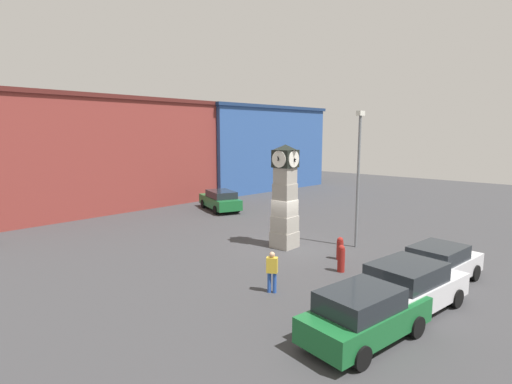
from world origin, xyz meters
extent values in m
plane|color=#38383A|center=(0.00, 0.00, 0.00)|extent=(72.86, 72.86, 0.00)
cube|color=#9B968C|center=(-0.08, 0.02, 0.41)|extent=(1.13, 1.13, 0.83)
cube|color=#9A958B|center=(-0.08, 0.02, 1.24)|extent=(1.06, 1.06, 0.83)
cube|color=#9B968C|center=(-0.08, 0.02, 2.06)|extent=(1.00, 1.00, 0.83)
cube|color=#9B968C|center=(-0.08, 0.02, 2.89)|extent=(0.94, 0.94, 0.83)
cube|color=#9E998F|center=(-0.08, 0.02, 3.71)|extent=(0.87, 0.87, 0.83)
cube|color=black|center=(-0.08, 0.02, 4.57)|extent=(1.01, 1.01, 0.88)
cylinder|color=white|center=(-0.08, 0.54, 4.57)|extent=(0.83, 0.04, 0.83)
cube|color=black|center=(-0.08, 0.57, 4.57)|extent=(0.06, 0.07, 0.19)
cube|color=black|center=(-0.08, 0.57, 4.57)|extent=(0.04, 0.31, 0.07)
cylinder|color=white|center=(-0.08, -0.51, 4.57)|extent=(0.83, 0.04, 0.83)
cube|color=black|center=(-0.08, -0.53, 4.57)|extent=(0.06, 0.19, 0.06)
cube|color=black|center=(-0.08, -0.53, 4.57)|extent=(0.04, 0.14, 0.31)
cylinder|color=white|center=(0.45, 0.02, 4.57)|extent=(0.04, 0.83, 0.83)
cube|color=black|center=(0.48, 0.02, 4.57)|extent=(0.19, 0.06, 0.11)
cube|color=black|center=(0.48, 0.02, 4.57)|extent=(0.27, 0.04, 0.22)
cylinder|color=white|center=(-0.60, 0.02, 4.57)|extent=(0.04, 0.83, 0.83)
cube|color=black|center=(-0.63, 0.02, 4.57)|extent=(0.15, 0.06, 0.17)
cube|color=black|center=(-0.63, 0.02, 4.57)|extent=(0.18, 0.04, 0.29)
pyramid|color=black|center=(-0.08, 0.02, 5.14)|extent=(1.06, 1.06, 0.27)
cylinder|color=maroon|center=(-1.43, -4.02, 0.49)|extent=(0.31, 0.31, 0.98)
sphere|color=maroon|center=(-1.43, -4.02, 1.03)|extent=(0.28, 0.28, 0.28)
cylinder|color=maroon|center=(0.02, -3.14, 0.44)|extent=(0.31, 0.31, 0.87)
sphere|color=maroon|center=(0.02, -3.14, 0.92)|extent=(0.28, 0.28, 0.28)
cube|color=#19602D|center=(-6.00, -7.36, 0.63)|extent=(4.37, 2.42, 0.72)
cube|color=#1E2328|center=(-6.31, -7.30, 1.29)|extent=(2.52, 1.95, 0.58)
cylinder|color=black|center=(-4.59, -6.79, 0.32)|extent=(0.67, 0.33, 0.64)
cylinder|color=black|center=(-4.88, -8.39, 0.32)|extent=(0.67, 0.33, 0.64)
cylinder|color=black|center=(-7.12, -6.33, 0.32)|extent=(0.67, 0.33, 0.64)
cylinder|color=black|center=(-7.41, -7.93, 0.32)|extent=(0.67, 0.33, 0.64)
cube|color=silver|center=(-3.10, -7.55, 0.65)|extent=(4.49, 2.65, 0.75)
cube|color=#1E2328|center=(-3.41, -7.50, 1.33)|extent=(2.60, 2.16, 0.61)
cylinder|color=black|center=(-1.65, -6.87, 0.32)|extent=(0.67, 0.33, 0.64)
cylinder|color=black|center=(-1.97, -8.69, 0.32)|extent=(0.67, 0.33, 0.64)
cylinder|color=black|center=(-4.23, -6.42, 0.32)|extent=(0.67, 0.33, 0.64)
cylinder|color=black|center=(-4.55, -8.24, 0.32)|extent=(0.67, 0.33, 0.64)
cube|color=silver|center=(0.11, -7.55, 0.62)|extent=(4.07, 2.27, 0.71)
cube|color=#1E2328|center=(-0.18, -7.51, 1.25)|extent=(2.33, 1.90, 0.54)
cylinder|color=black|center=(1.41, -6.88, 0.32)|extent=(0.66, 0.30, 0.64)
cylinder|color=black|center=(1.18, -8.55, 0.32)|extent=(0.66, 0.30, 0.64)
cylinder|color=black|center=(-0.97, -6.56, 0.32)|extent=(0.66, 0.30, 0.64)
cylinder|color=black|center=(-1.19, -8.22, 0.32)|extent=(0.66, 0.30, 0.64)
cube|color=#19602D|center=(4.62, 9.75, 0.64)|extent=(3.42, 4.90, 0.74)
cube|color=#1E2328|center=(4.49, 9.44, 1.27)|extent=(2.49, 2.95, 0.51)
cylinder|color=black|center=(4.38, 11.38, 0.32)|extent=(0.45, 0.68, 0.64)
cylinder|color=black|center=(5.96, 10.72, 0.32)|extent=(0.45, 0.68, 0.64)
cylinder|color=black|center=(3.29, 8.78, 0.32)|extent=(0.45, 0.68, 0.64)
cylinder|color=black|center=(4.86, 8.12, 0.32)|extent=(0.45, 0.68, 0.64)
cylinder|color=#264CA5|center=(-5.05, -3.30, 0.39)|extent=(0.14, 0.14, 0.77)
cylinder|color=#264CA5|center=(-5.15, -3.13, 0.39)|extent=(0.14, 0.14, 0.77)
cube|color=gold|center=(-5.10, -3.21, 1.06)|extent=(0.41, 0.47, 0.58)
sphere|color=tan|center=(-5.10, -3.21, 1.45)|extent=(0.21, 0.21, 0.21)
cylinder|color=slate|center=(2.38, -2.73, 3.34)|extent=(0.14, 0.14, 6.68)
cube|color=silver|center=(2.38, -2.73, 6.80)|extent=(0.50, 0.24, 0.24)
cube|color=maroon|center=(-0.54, 18.86, 4.10)|extent=(18.32, 10.11, 8.21)
cube|color=#4F1E1B|center=(-0.54, 18.86, 8.36)|extent=(18.87, 10.41, 0.30)
cube|color=#2D5193|center=(15.99, 18.25, 4.09)|extent=(15.58, 12.34, 8.18)
cube|color=navy|center=(15.99, 18.25, 8.33)|extent=(16.04, 12.71, 0.30)
camera|label=1|loc=(-16.06, -12.02, 5.87)|focal=28.00mm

